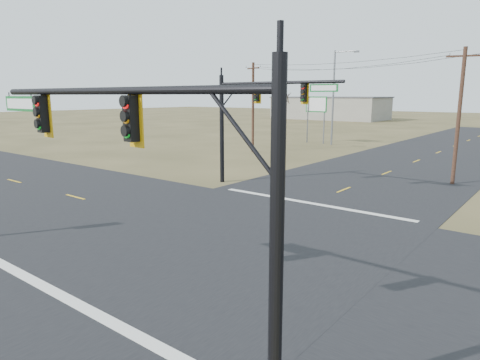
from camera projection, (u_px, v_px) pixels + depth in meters
name	position (u px, v px, depth m)	size (l,w,h in m)	color
ground	(226.00, 237.00, 18.76)	(320.00, 320.00, 0.00)	olive
road_ew	(226.00, 237.00, 18.75)	(160.00, 14.00, 0.02)	black
road_ns	(226.00, 237.00, 18.75)	(14.00, 160.00, 0.02)	black
stop_bar_near	(68.00, 299.00, 12.96)	(12.00, 0.40, 0.01)	silver
stop_bar_far	(310.00, 203.00, 24.54)	(12.00, 0.40, 0.01)	silver
mast_arm_near	(138.00, 146.00, 9.76)	(10.34, 0.45, 6.80)	black
mast_arm_far	(255.00, 107.00, 27.94)	(9.22, 0.44, 7.47)	black
utility_pole_near	(459.00, 115.00, 28.99)	(2.23, 0.63, 9.27)	#4D2F21
utility_pole_far	(253.00, 106.00, 46.14)	(2.19, 1.02, 9.54)	#4D2F21
highway_sign	(316.00, 110.00, 54.90)	(3.17, 0.49, 5.98)	slate
streetlight_c	(335.00, 93.00, 52.28)	(3.20, 0.51, 11.43)	slate
bare_tree_a	(277.00, 99.00, 53.79)	(3.83, 3.83, 7.10)	black
bare_tree_b	(286.00, 97.00, 66.75)	(3.52, 3.52, 7.41)	black
warehouse_left	(330.00, 108.00, 111.89)	(28.00, 14.00, 5.50)	gray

